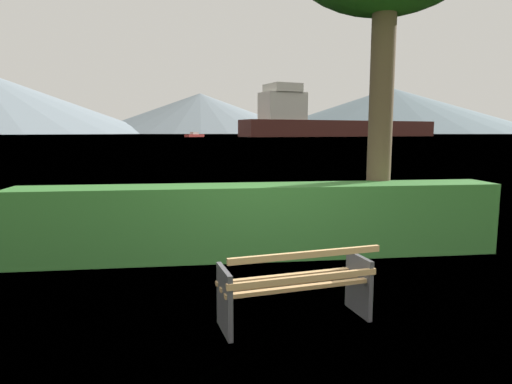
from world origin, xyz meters
name	(u,v)px	position (x,y,z in m)	size (l,w,h in m)	color
ground_plane	(294,321)	(0.00, 0.00, 0.00)	(1400.00, 1400.00, 0.00)	#567A38
water_surface	(201,135)	(0.00, 307.05, 0.00)	(620.00, 620.00, 0.00)	#7A99A8
park_bench	(297,286)	(0.01, -0.06, 0.42)	(1.71, 0.86, 0.87)	tan
hedge_row	(261,221)	(0.00, 2.58, 0.59)	(7.91, 0.80, 1.19)	#387A33
cargo_ship_large	(329,123)	(55.78, 185.51, 6.09)	(96.45, 42.19, 21.77)	#471E19
fishing_boat_near	(194,135)	(-3.26, 179.12, 0.72)	(8.12, 7.76, 2.02)	#B2332D
distant_hills	(193,108)	(-9.07, 566.81, 32.66)	(912.40, 460.32, 71.83)	gray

